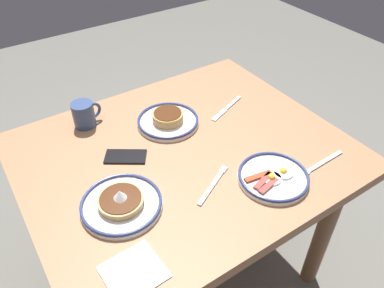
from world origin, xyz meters
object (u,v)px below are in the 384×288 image
(coffee_mug, at_px, (84,114))
(fork_near, at_px, (322,163))
(fork_far, at_px, (213,184))
(plate_center_pancakes, at_px, (273,177))
(butter_knife, at_px, (227,108))
(cell_phone, at_px, (126,157))
(paper_napkin, at_px, (134,272))
(plate_near_main, at_px, (168,120))
(plate_far_companion, at_px, (121,203))

(coffee_mug, relative_size, fork_near, 0.57)
(coffee_mug, bearing_deg, fork_far, 112.44)
(plate_center_pancakes, height_order, fork_near, plate_center_pancakes)
(butter_knife, bearing_deg, cell_phone, 5.10)
(cell_phone, bearing_deg, coffee_mug, -46.35)
(paper_napkin, xyz_separation_m, butter_knife, (-0.66, -0.46, 0.00))
(butter_knife, bearing_deg, coffee_mug, -22.25)
(cell_phone, relative_size, paper_napkin, 0.96)
(plate_center_pancakes, relative_size, fork_far, 1.29)
(plate_near_main, distance_m, plate_center_pancakes, 0.48)
(cell_phone, bearing_deg, butter_knife, -140.82)
(plate_near_main, relative_size, coffee_mug, 2.06)
(paper_napkin, xyz_separation_m, fork_near, (-0.73, -0.02, 0.00))
(plate_far_companion, xyz_separation_m, butter_knife, (-0.59, -0.24, -0.01))
(plate_center_pancakes, distance_m, plate_far_companion, 0.50)
(plate_far_companion, bearing_deg, butter_knife, -157.75)
(plate_near_main, bearing_deg, plate_center_pancakes, 105.98)
(plate_far_companion, height_order, paper_napkin, plate_far_companion)
(plate_center_pancakes, xyz_separation_m, coffee_mug, (0.40, -0.63, 0.04))
(plate_near_main, bearing_deg, paper_napkin, 51.38)
(fork_near, xyz_separation_m, fork_far, (0.37, -0.13, 0.00))
(coffee_mug, distance_m, fork_near, 0.89)
(plate_center_pancakes, bearing_deg, plate_far_companion, -19.91)
(plate_near_main, distance_m, coffee_mug, 0.32)
(coffee_mug, bearing_deg, butter_knife, 157.75)
(plate_far_companion, bearing_deg, fork_near, 162.74)
(coffee_mug, xyz_separation_m, cell_phone, (-0.04, 0.26, -0.05))
(plate_center_pancakes, bearing_deg, cell_phone, -45.87)
(plate_center_pancakes, distance_m, coffee_mug, 0.75)
(fork_far, bearing_deg, plate_center_pancakes, 153.50)
(cell_phone, distance_m, fork_far, 0.33)
(paper_napkin, height_order, fork_far, fork_far)
(coffee_mug, bearing_deg, plate_near_main, 147.75)
(plate_near_main, distance_m, paper_napkin, 0.65)
(paper_napkin, bearing_deg, fork_far, -158.60)
(butter_knife, bearing_deg, fork_far, 46.58)
(plate_center_pancakes, xyz_separation_m, fork_near, (-0.19, 0.04, -0.01))
(coffee_mug, bearing_deg, paper_napkin, 78.67)
(plate_near_main, distance_m, plate_far_companion, 0.44)
(butter_knife, bearing_deg, plate_near_main, -9.99)
(cell_phone, xyz_separation_m, fork_far, (-0.18, 0.28, -0.00))
(plate_far_companion, height_order, fork_near, plate_far_companion)
(plate_center_pancakes, relative_size, cell_phone, 1.63)
(cell_phone, bearing_deg, plate_near_main, -124.57)
(cell_phone, distance_m, paper_napkin, 0.46)
(plate_center_pancakes, xyz_separation_m, cell_phone, (0.36, -0.37, -0.01))
(plate_far_companion, bearing_deg, cell_phone, -118.67)
(plate_near_main, height_order, butter_knife, plate_near_main)
(plate_far_companion, bearing_deg, plate_near_main, -139.37)
(plate_far_companion, distance_m, paper_napkin, 0.23)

